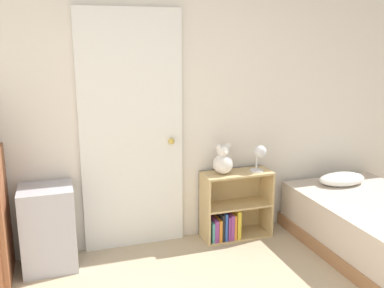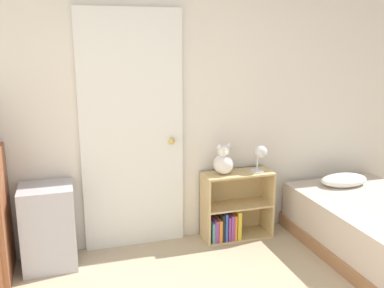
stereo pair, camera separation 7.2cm
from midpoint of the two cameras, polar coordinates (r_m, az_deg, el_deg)
wall_back at (r=3.75m, az=-6.38°, el=5.35°), size 10.00×0.06×2.55m
door_closed at (r=3.71m, az=-8.54°, el=1.47°), size 0.89×0.09×2.08m
storage_bin at (r=3.70m, az=-19.14°, el=-10.52°), size 0.42×0.37×0.69m
bookshelf at (r=4.06m, az=4.70°, el=-8.98°), size 0.65×0.27×0.63m
teddy_bear at (r=3.86m, az=3.63°, el=-2.27°), size 0.18×0.18×0.28m
desk_lamp at (r=3.95m, az=8.50°, el=-1.30°), size 0.14×0.14×0.25m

